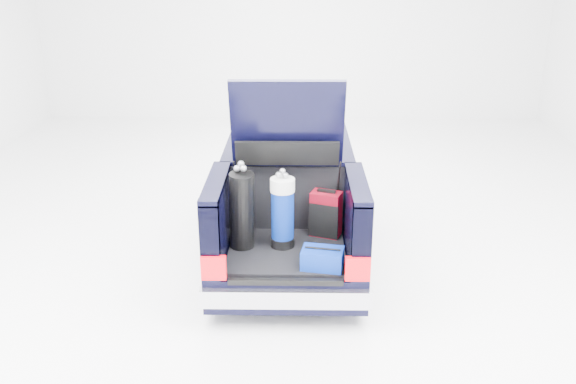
{
  "coord_description": "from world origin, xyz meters",
  "views": [
    {
      "loc": [
        0.11,
        -7.7,
        3.7
      ],
      "look_at": [
        0.0,
        -0.5,
        0.92
      ],
      "focal_mm": 38.0,
      "sensor_mm": 36.0,
      "label": 1
    }
  ],
  "objects_px": {
    "car": "(289,193)",
    "red_suitcase": "(326,214)",
    "blue_duffel": "(322,258)",
    "black_golf_bag": "(242,210)",
    "blue_golf_bag": "(283,212)"
  },
  "relations": [
    {
      "from": "car",
      "to": "red_suitcase",
      "type": "distance_m",
      "value": 1.29
    },
    {
      "from": "car",
      "to": "blue_duffel",
      "type": "height_order",
      "value": "car"
    },
    {
      "from": "black_golf_bag",
      "to": "blue_golf_bag",
      "type": "xyz_separation_m",
      "value": [
        0.45,
        0.05,
        -0.04
      ]
    },
    {
      "from": "blue_golf_bag",
      "to": "black_golf_bag",
      "type": "bearing_deg",
      "value": -159.42
    },
    {
      "from": "black_golf_bag",
      "to": "blue_duffel",
      "type": "relative_size",
      "value": 2.11
    },
    {
      "from": "red_suitcase",
      "to": "blue_duffel",
      "type": "xyz_separation_m",
      "value": [
        -0.07,
        -0.81,
        -0.16
      ]
    },
    {
      "from": "blue_duffel",
      "to": "black_golf_bag",
      "type": "bearing_deg",
      "value": 162.56
    },
    {
      "from": "car",
      "to": "red_suitcase",
      "type": "relative_size",
      "value": 8.12
    },
    {
      "from": "car",
      "to": "blue_golf_bag",
      "type": "xyz_separation_m",
      "value": [
        -0.05,
        -1.49,
        0.35
      ]
    },
    {
      "from": "blue_duffel",
      "to": "blue_golf_bag",
      "type": "bearing_deg",
      "value": 140.42
    },
    {
      "from": "blue_golf_bag",
      "to": "car",
      "type": "bearing_deg",
      "value": 102.39
    },
    {
      "from": "red_suitcase",
      "to": "blue_golf_bag",
      "type": "distance_m",
      "value": 0.6
    },
    {
      "from": "blue_golf_bag",
      "to": "red_suitcase",
      "type": "bearing_deg",
      "value": 44.64
    },
    {
      "from": "car",
      "to": "black_golf_bag",
      "type": "distance_m",
      "value": 1.66
    },
    {
      "from": "blue_golf_bag",
      "to": "blue_duffel",
      "type": "height_order",
      "value": "blue_golf_bag"
    }
  ]
}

